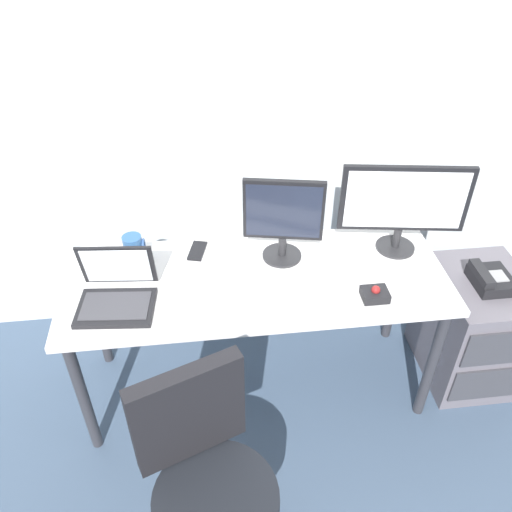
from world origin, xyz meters
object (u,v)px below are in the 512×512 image
(monitor_side, at_px, (283,217))
(coffee_mug, at_px, (134,247))
(monitor_main, at_px, (404,203))
(laptop, at_px, (116,292))
(trackball_mouse, at_px, (375,294))
(cell_phone, at_px, (197,251))
(desk_phone, at_px, (490,279))
(office_chair, at_px, (210,492))
(file_cabinet, at_px, (472,327))
(keyboard, at_px, (274,308))

(monitor_side, relative_size, coffee_mug, 3.38)
(monitor_main, xyz_separation_m, laptop, (-1.27, -0.22, -0.20))
(trackball_mouse, xyz_separation_m, cell_phone, (-0.73, 0.41, -0.02))
(desk_phone, relative_size, laptop, 0.60)
(monitor_main, distance_m, laptop, 1.30)
(desk_phone, distance_m, office_chair, 1.57)
(file_cabinet, xyz_separation_m, monitor_main, (-0.43, 0.15, 0.68))
(monitor_side, distance_m, keyboard, 0.41)
(desk_phone, bearing_deg, office_chair, -150.93)
(file_cabinet, xyz_separation_m, laptop, (-1.69, -0.07, 0.48))
(office_chair, xyz_separation_m, cell_phone, (0.01, 1.00, 0.32))
(desk_phone, relative_size, coffee_mug, 1.68)
(monitor_side, bearing_deg, laptop, -163.10)
(desk_phone, xyz_separation_m, laptop, (-1.68, -0.05, 0.15))
(monitor_side, distance_m, cell_phone, 0.45)
(trackball_mouse, bearing_deg, monitor_side, 136.60)
(monitor_side, bearing_deg, office_chair, -113.31)
(trackball_mouse, bearing_deg, file_cabinet, 15.66)
(desk_phone, height_order, coffee_mug, coffee_mug)
(desk_phone, bearing_deg, monitor_side, 170.21)
(coffee_mug, bearing_deg, keyboard, -35.54)
(desk_phone, relative_size, cell_phone, 1.41)
(office_chair, height_order, trackball_mouse, office_chair)
(laptop, height_order, coffee_mug, laptop)
(office_chair, xyz_separation_m, monitor_side, (0.40, 0.92, 0.54))
(monitor_main, xyz_separation_m, monitor_side, (-0.54, -0.00, -0.03))
(trackball_mouse, bearing_deg, laptop, 174.44)
(keyboard, distance_m, trackball_mouse, 0.43)
(laptop, bearing_deg, monitor_side, 16.90)
(monitor_main, height_order, monitor_side, monitor_main)
(office_chair, bearing_deg, coffee_mug, 105.55)
(monitor_main, distance_m, cell_phone, 0.96)
(keyboard, xyz_separation_m, coffee_mug, (-0.58, 0.42, 0.05))
(monitor_main, relative_size, laptop, 1.70)
(desk_phone, height_order, keyboard, keyboard)
(monitor_side, xyz_separation_m, laptop, (-0.73, -0.22, -0.17))
(desk_phone, distance_m, monitor_side, 1.02)
(trackball_mouse, xyz_separation_m, coffee_mug, (-1.01, 0.40, 0.04))
(monitor_main, distance_m, coffee_mug, 1.23)
(monitor_side, relative_size, laptop, 1.20)
(desk_phone, relative_size, trackball_mouse, 1.82)
(desk_phone, bearing_deg, cell_phone, 169.51)
(monitor_main, xyz_separation_m, trackball_mouse, (-0.20, -0.32, -0.23))
(monitor_main, relative_size, trackball_mouse, 5.15)
(desk_phone, distance_m, monitor_main, 0.57)
(monitor_side, height_order, cell_phone, monitor_side)
(monitor_main, bearing_deg, keyboard, -151.09)
(cell_phone, bearing_deg, monitor_main, 9.49)
(office_chair, relative_size, monitor_main, 1.63)
(keyboard, xyz_separation_m, cell_phone, (-0.30, 0.43, -0.01))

